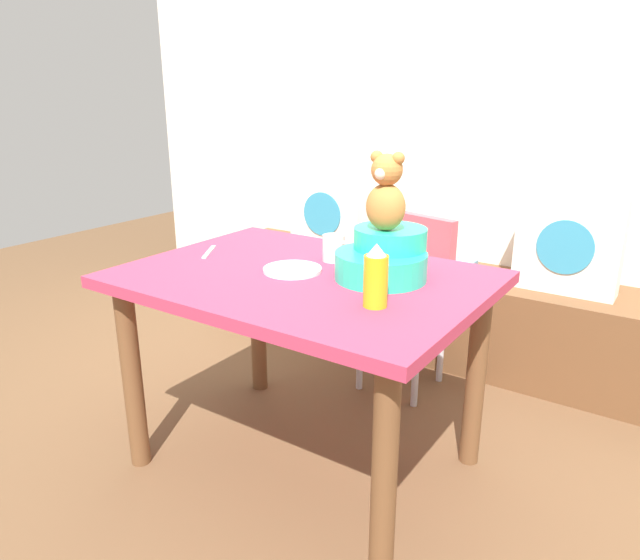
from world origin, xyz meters
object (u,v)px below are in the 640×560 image
pillow_floral_left (329,212)px  book_stack (454,265)px  highchair (406,279)px  infant_seat_teal (384,257)px  teddy_bear (386,194)px  dinner_plate_near (292,270)px  coffee_mug (334,248)px  ketchup_bottle (376,277)px  dining_table (304,304)px  pillow_floral_right (569,244)px

pillow_floral_left → book_stack: bearing=1.6°
highchair → infant_seat_teal: (0.22, -0.64, 0.29)m
teddy_bear → dinner_plate_near: 0.41m
teddy_bear → coffee_mug: bearing=162.8°
infant_seat_teal → dinner_plate_near: size_ratio=1.65×
teddy_bear → dinner_plate_near: (-0.29, -0.11, -0.27)m
infant_seat_teal → ketchup_bottle: ketchup_bottle is taller
book_stack → teddy_bear: 1.21m
book_stack → dining_table: size_ratio=0.17×
pillow_floral_right → ketchup_bottle: bearing=-101.3°
dining_table → pillow_floral_right: bearing=62.4°
highchair → teddy_bear: teddy_bear is taller
coffee_mug → dinner_plate_near: coffee_mug is taller
pillow_floral_right → book_stack: pillow_floral_right is taller
pillow_floral_right → coffee_mug: pillow_floral_right is taller
highchair → coffee_mug: size_ratio=6.58×
pillow_floral_right → coffee_mug: bearing=-121.8°
dining_table → ketchup_bottle: (0.35, -0.14, 0.20)m
dining_table → teddy_bear: size_ratio=4.78×
highchair → dinner_plate_near: (-0.07, -0.75, 0.22)m
dining_table → dinner_plate_near: 0.13m
pillow_floral_left → pillow_floral_right: size_ratio=1.00×
pillow_floral_left → dining_table: (0.66, -1.17, -0.05)m
infant_seat_teal → coffee_mug: (-0.24, 0.07, -0.02)m
dining_table → ketchup_bottle: ketchup_bottle is taller
teddy_bear → ketchup_bottle: 0.33m
highchair → book_stack: bearing=83.0°
book_stack → highchair: highchair is taller
dinner_plate_near → coffee_mug: bearing=75.6°
highchair → dining_table: bearing=-92.1°
coffee_mug → pillow_floral_right: bearing=58.2°
dining_table → coffee_mug: (0.00, 0.19, 0.16)m
pillow_floral_left → ketchup_bottle: bearing=-52.3°
highchair → infant_seat_teal: size_ratio=2.39×
book_stack → infant_seat_teal: 1.14m
ketchup_bottle → coffee_mug: bearing=137.1°
teddy_bear → infant_seat_teal: bearing=90.0°
ketchup_bottle → dining_table: bearing=158.7°
book_stack → dinner_plate_near: size_ratio=1.00×
pillow_floral_right → teddy_bear: bearing=-109.1°
pillow_floral_right → book_stack: bearing=177.7°
pillow_floral_left → ketchup_bottle: size_ratio=2.38×
book_stack → infant_seat_teal: bearing=-81.4°
infant_seat_teal → ketchup_bottle: 0.27m
dining_table → coffee_mug: size_ratio=9.96×
pillow_floral_left → teddy_bear: teddy_bear is taller
coffee_mug → infant_seat_teal: bearing=-17.1°
teddy_bear → dining_table: bearing=-155.2°
dining_table → highchair: (0.03, 0.75, -0.11)m
highchair → infant_seat_teal: bearing=-71.3°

